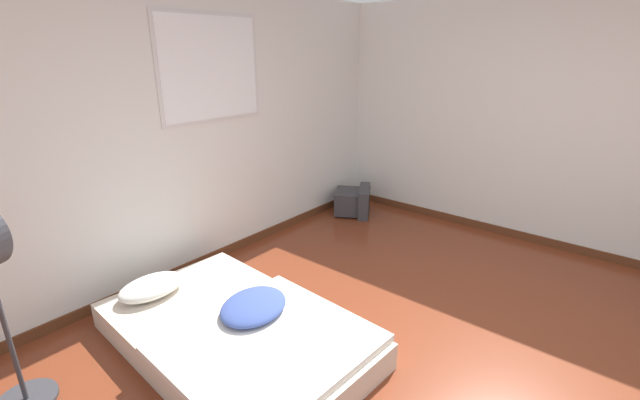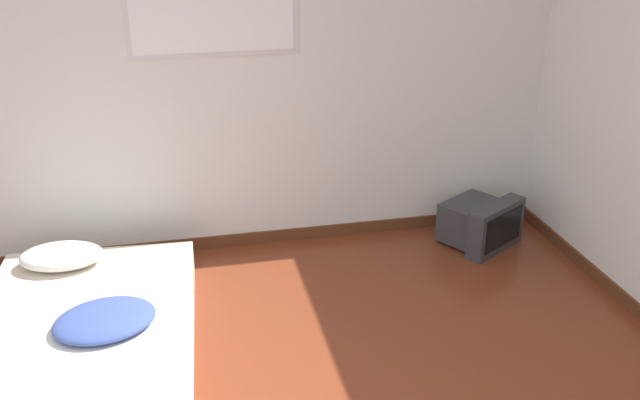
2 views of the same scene
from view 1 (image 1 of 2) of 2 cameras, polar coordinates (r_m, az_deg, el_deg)
The scene contains 5 objects.
ground_plane at distance 3.16m, azimuth 17.72°, elevation -22.43°, with size 20.00×20.00×0.00m, color maroon.
wall_back at distance 4.16m, azimuth -16.70°, elevation 8.14°, with size 7.69×0.08×2.60m.
wall_right at distance 5.06m, azimuth 31.02°, elevation 7.99°, with size 0.08×7.70×2.60m.
mattress_bed at distance 3.29m, azimuth -11.28°, elevation -16.90°, with size 1.34×2.07×0.35m.
crt_tv at distance 5.62m, azimuth 4.58°, elevation -0.14°, with size 0.64×0.62×0.36m.
Camera 1 is at (-2.27, -0.71, 2.07)m, focal length 24.00 mm.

